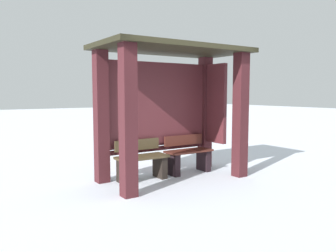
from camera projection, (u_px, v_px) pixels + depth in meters
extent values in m
plane|color=white|center=(173.00, 179.00, 6.41)|extent=(60.00, 60.00, 0.00)
cube|color=#461C21|center=(128.00, 121.00, 5.21)|extent=(0.22, 0.22, 2.34)
cube|color=#461C21|center=(240.00, 115.00, 6.51)|extent=(0.22, 0.22, 2.34)
cube|color=#461C21|center=(101.00, 117.00, 6.08)|extent=(0.22, 0.22, 2.34)
cube|color=#461C21|center=(205.00, 113.00, 7.39)|extent=(0.22, 0.22, 2.34)
cube|color=#292718|center=(173.00, 49.00, 6.18)|extent=(2.80, 1.48, 0.09)
cube|color=#5C262C|center=(158.00, 104.00, 6.71)|extent=(2.15, 0.08, 1.61)
cube|color=#461C21|center=(159.00, 148.00, 6.78)|extent=(2.15, 0.06, 0.08)
cube|color=#5C262C|center=(216.00, 104.00, 7.08)|extent=(0.08, 0.58, 1.61)
cube|color=#4D3F28|center=(142.00, 157.00, 6.27)|extent=(0.96, 0.41, 0.04)
cube|color=#4D3F28|center=(137.00, 145.00, 6.40)|extent=(0.91, 0.04, 0.20)
cube|color=black|center=(160.00, 167.00, 6.50)|extent=(0.12, 0.35, 0.41)
cube|color=black|center=(123.00, 172.00, 6.08)|extent=(0.12, 0.35, 0.41)
cube|color=#58281F|center=(189.00, 151.00, 6.85)|extent=(0.96, 0.40, 0.04)
cube|color=#58281F|center=(184.00, 140.00, 6.98)|extent=(0.91, 0.04, 0.20)
cube|color=black|center=(204.00, 160.00, 7.08)|extent=(0.12, 0.34, 0.43)
cube|color=black|center=(173.00, 165.00, 6.66)|extent=(0.12, 0.34, 0.43)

